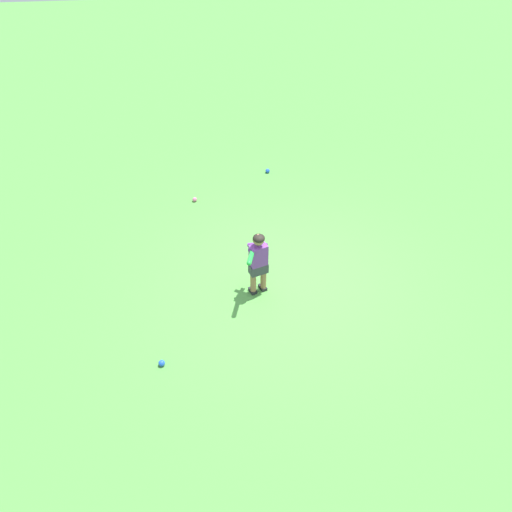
{
  "coord_description": "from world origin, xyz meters",
  "views": [
    {
      "loc": [
        -1.23,
        -5.54,
        5.18
      ],
      "look_at": [
        -0.56,
        0.15,
        0.45
      ],
      "focal_mm": 34.28,
      "sensor_mm": 36.0,
      "label": 1
    }
  ],
  "objects": [
    {
      "name": "play_ball_midfield",
      "position": [
        0.07,
        3.41,
        0.04
      ],
      "size": [
        0.09,
        0.09,
        0.09
      ],
      "primitive_type": "sphere",
      "color": "blue",
      "rests_on": "ground"
    },
    {
      "name": "play_ball_center_lawn",
      "position": [
        -1.99,
        -1.4,
        0.04
      ],
      "size": [
        0.09,
        0.09,
        0.09
      ],
      "primitive_type": "sphere",
      "color": "blue",
      "rests_on": "ground"
    },
    {
      "name": "play_ball_behind_batter",
      "position": [
        -1.48,
        2.49,
        0.04
      ],
      "size": [
        0.09,
        0.09,
        0.09
      ],
      "primitive_type": "sphere",
      "color": "pink",
      "rests_on": "ground"
    },
    {
      "name": "child_batter",
      "position": [
        -0.57,
        -0.15,
        0.65
      ],
      "size": [
        0.36,
        0.62,
        1.08
      ],
      "color": "#232328",
      "rests_on": "ground"
    },
    {
      "name": "ground_plane",
      "position": [
        0.0,
        0.0,
        0.0
      ],
      "size": [
        40.0,
        40.0,
        0.0
      ],
      "primitive_type": "plane",
      "color": "#519942"
    }
  ]
}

